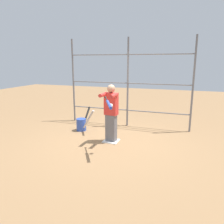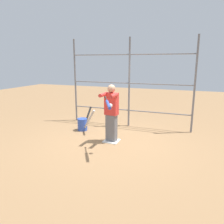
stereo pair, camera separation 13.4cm
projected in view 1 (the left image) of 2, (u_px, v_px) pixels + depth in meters
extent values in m
plane|color=#9E754C|center=(111.00, 141.00, 5.96)|extent=(24.00, 24.00, 0.00)
cube|color=white|center=(111.00, 141.00, 5.95)|extent=(0.40, 0.40, 0.02)
cylinder|color=slate|center=(193.00, 85.00, 6.45)|extent=(0.06, 0.06, 2.87)
cylinder|color=slate|center=(128.00, 83.00, 7.10)|extent=(0.06, 0.06, 2.87)
cylinder|color=slate|center=(73.00, 81.00, 7.75)|extent=(0.06, 0.06, 2.87)
cylinder|color=slate|center=(127.00, 110.00, 7.31)|extent=(4.01, 0.04, 0.04)
cylinder|color=slate|center=(128.00, 83.00, 7.10)|extent=(4.01, 0.04, 0.04)
cylinder|color=slate|center=(128.00, 54.00, 6.90)|extent=(4.01, 0.04, 0.04)
cube|color=slate|center=(111.00, 128.00, 5.87)|extent=(0.29, 0.21, 0.75)
cube|color=red|center=(111.00, 104.00, 5.72)|extent=(0.36, 0.23, 0.58)
sphere|color=tan|center=(111.00, 89.00, 5.63)|extent=(0.21, 0.21, 0.21)
cylinder|color=red|center=(114.00, 95.00, 5.41)|extent=(0.09, 0.41, 0.09)
cylinder|color=red|center=(103.00, 95.00, 5.54)|extent=(0.09, 0.41, 0.09)
sphere|color=black|center=(105.00, 97.00, 5.29)|extent=(0.05, 0.05, 0.05)
cylinder|color=black|center=(106.00, 99.00, 5.13)|extent=(0.19, 0.32, 0.07)
cylinder|color=#334CB2|center=(109.00, 105.00, 4.73)|extent=(0.31, 0.49, 0.12)
sphere|color=white|center=(111.00, 106.00, 4.95)|extent=(0.10, 0.10, 0.10)
cylinder|color=#3351B2|center=(81.00, 125.00, 6.85)|extent=(0.30, 0.30, 0.37)
torus|color=#3351B2|center=(81.00, 119.00, 6.81)|extent=(0.31, 0.31, 0.01)
cylinder|color=#B2B2B7|center=(88.00, 120.00, 6.56)|extent=(0.57, 0.33, 0.74)
cylinder|color=black|center=(86.00, 118.00, 7.10)|extent=(0.09, 0.55, 0.64)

